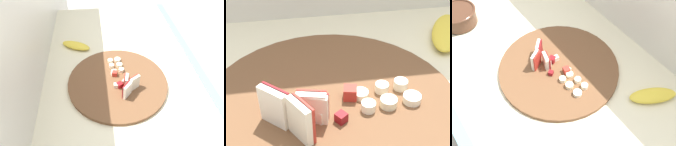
% 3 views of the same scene
% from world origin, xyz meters
% --- Properties ---
extents(tiled_countertop, '(1.30, 0.71, 0.87)m').
position_xyz_m(tiled_countertop, '(0.00, -0.00, 0.43)').
color(tiled_countertop, beige).
rests_on(tiled_countertop, ground).
extents(tile_backsplash, '(2.40, 0.04, 1.44)m').
position_xyz_m(tile_backsplash, '(0.00, 0.38, 0.72)').
color(tile_backsplash, silver).
rests_on(tile_backsplash, ground).
extents(cutting_board, '(0.42, 0.42, 0.02)m').
position_xyz_m(cutting_board, '(-0.04, 0.04, 0.87)').
color(cutting_board, brown).
rests_on(cutting_board, tiled_countertop).
extents(apple_wedge_fan, '(0.10, 0.08, 0.06)m').
position_xyz_m(apple_wedge_fan, '(-0.09, 0.00, 0.90)').
color(apple_wedge_fan, '#B22D23').
rests_on(apple_wedge_fan, cutting_board).
extents(apple_dice_pile, '(0.09, 0.07, 0.02)m').
position_xyz_m(apple_dice_pile, '(-0.05, 0.03, 0.89)').
color(apple_dice_pile, maroon).
rests_on(apple_dice_pile, cutting_board).
extents(banana_slice_rows, '(0.10, 0.06, 0.02)m').
position_xyz_m(banana_slice_rows, '(0.05, 0.04, 0.88)').
color(banana_slice_rows, white).
rests_on(banana_slice_rows, cutting_board).
extents(banana_peel, '(0.12, 0.16, 0.03)m').
position_xyz_m(banana_peel, '(0.23, 0.22, 0.87)').
color(banana_peel, gold).
rests_on(banana_peel, tiled_countertop).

